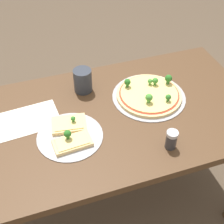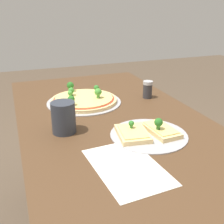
# 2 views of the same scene
# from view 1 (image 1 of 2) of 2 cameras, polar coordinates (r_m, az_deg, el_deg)

# --- Properties ---
(ground_plane) EXTENTS (8.00, 8.00, 0.00)m
(ground_plane) POSITION_cam_1_polar(r_m,az_deg,el_deg) (1.90, -0.19, -16.00)
(ground_plane) COLOR brown
(dining_table) EXTENTS (1.32, 0.71, 0.70)m
(dining_table) POSITION_cam_1_polar(r_m,az_deg,el_deg) (1.41, -0.25, -3.37)
(dining_table) COLOR #4C331E
(dining_table) RESTS_ON ground_plane
(pizza_tray_whole) EXTENTS (0.33, 0.33, 0.07)m
(pizza_tray_whole) POSITION_cam_1_polar(r_m,az_deg,el_deg) (1.43, 6.83, 3.21)
(pizza_tray_whole) COLOR #A3A3A8
(pizza_tray_whole) RESTS_ON dining_table
(pizza_tray_slice) EXTENTS (0.27, 0.27, 0.06)m
(pizza_tray_slice) POSITION_cam_1_polar(r_m,az_deg,el_deg) (1.26, -7.65, -3.94)
(pizza_tray_slice) COLOR #A3A3A8
(pizza_tray_slice) RESTS_ON dining_table
(drinking_cup) EXTENTS (0.08, 0.08, 0.11)m
(drinking_cup) POSITION_cam_1_polar(r_m,az_deg,el_deg) (1.44, -5.37, 5.76)
(drinking_cup) COLOR #2D333D
(drinking_cup) RESTS_ON dining_table
(condiment_shaker) EXTENTS (0.05, 0.05, 0.08)m
(condiment_shaker) POSITION_cam_1_polar(r_m,az_deg,el_deg) (1.21, 10.80, -4.97)
(condiment_shaker) COLOR #333338
(condiment_shaker) RESTS_ON dining_table
(paper_menu) EXTENTS (0.28, 0.19, 0.00)m
(paper_menu) POSITION_cam_1_polar(r_m,az_deg,el_deg) (1.36, -15.38, -1.47)
(paper_menu) COLOR silver
(paper_menu) RESTS_ON dining_table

